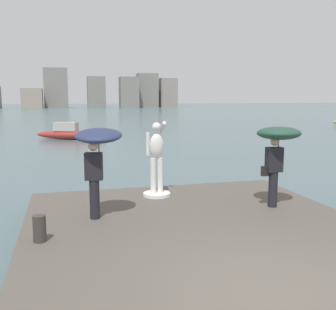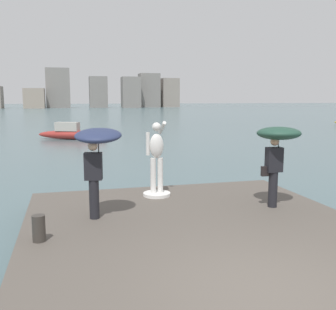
# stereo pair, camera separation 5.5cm
# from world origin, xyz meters

# --- Properties ---
(ground_plane) EXTENTS (400.00, 400.00, 0.00)m
(ground_plane) POSITION_xyz_m (0.00, 40.00, 0.00)
(ground_plane) COLOR #4C666B
(pier) EXTENTS (7.19, 9.65, 0.40)m
(pier) POSITION_xyz_m (0.00, 1.82, 0.20)
(pier) COLOR #564F47
(pier) RESTS_ON ground
(statue_white_figure) EXTENTS (0.75, 0.94, 2.05)m
(statue_white_figure) POSITION_xyz_m (-0.27, 5.54, 1.30)
(statue_white_figure) COLOR white
(statue_white_figure) RESTS_ON pier
(onlooker_left) EXTENTS (1.20, 1.22, 2.05)m
(onlooker_left) POSITION_xyz_m (-1.98, 3.92, 1.99)
(onlooker_left) COLOR black
(onlooker_left) RESTS_ON pier
(onlooker_right) EXTENTS (1.08, 1.09, 1.98)m
(onlooker_right) POSITION_xyz_m (2.33, 3.76, 2.00)
(onlooker_right) COLOR black
(onlooker_right) RESTS_ON pier
(mooring_bollard) EXTENTS (0.24, 0.24, 0.50)m
(mooring_bollard) POSITION_xyz_m (-3.17, 2.75, 0.65)
(mooring_bollard) COLOR #38332D
(mooring_bollard) RESTS_ON pier
(boat_leftward) EXTENTS (5.39, 3.13, 1.29)m
(boat_leftward) POSITION_xyz_m (-2.24, 25.38, 0.46)
(boat_leftward) COLOR #9E2D28
(boat_leftward) RESTS_ON ground
(distant_skyline) EXTENTS (74.66, 12.28, 13.09)m
(distant_skyline) POSITION_xyz_m (4.50, 129.73, 5.11)
(distant_skyline) COLOR gray
(distant_skyline) RESTS_ON ground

